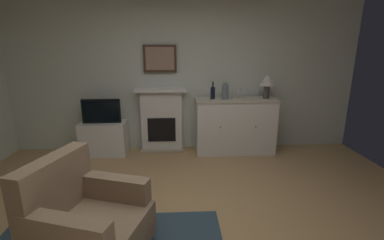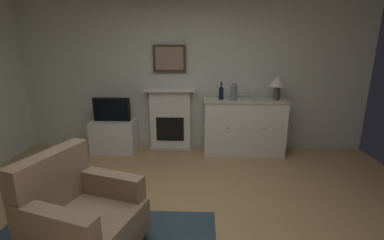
% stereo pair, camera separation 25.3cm
% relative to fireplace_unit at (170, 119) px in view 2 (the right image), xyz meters
% --- Properties ---
extents(ground_plane, '(6.03, 4.97, 0.10)m').
position_rel_fireplace_unit_xyz_m(ground_plane, '(0.38, -2.33, -0.60)').
color(ground_plane, tan).
rests_on(ground_plane, ground).
extents(wall_rear, '(6.03, 0.06, 2.81)m').
position_rel_fireplace_unit_xyz_m(wall_rear, '(0.38, 0.13, 0.86)').
color(wall_rear, silver).
rests_on(wall_rear, ground_plane).
extents(fireplace_unit, '(0.87, 0.30, 1.10)m').
position_rel_fireplace_unit_xyz_m(fireplace_unit, '(0.00, 0.00, 0.00)').
color(fireplace_unit, white).
rests_on(fireplace_unit, ground_plane).
extents(framed_picture, '(0.55, 0.04, 0.45)m').
position_rel_fireplace_unit_xyz_m(framed_picture, '(0.00, 0.05, 1.04)').
color(framed_picture, '#473323').
extents(sideboard_cabinet, '(1.36, 0.49, 0.94)m').
position_rel_fireplace_unit_xyz_m(sideboard_cabinet, '(1.26, -0.18, -0.08)').
color(sideboard_cabinet, white).
rests_on(sideboard_cabinet, ground_plane).
extents(table_lamp, '(0.26, 0.26, 0.40)m').
position_rel_fireplace_unit_xyz_m(table_lamp, '(1.77, -0.18, 0.67)').
color(table_lamp, '#4C4742').
rests_on(table_lamp, sideboard_cabinet).
extents(wine_bottle, '(0.08, 0.08, 0.29)m').
position_rel_fireplace_unit_xyz_m(wine_bottle, '(0.87, -0.18, 0.50)').
color(wine_bottle, black).
rests_on(wine_bottle, sideboard_cabinet).
extents(wine_glass_left, '(0.07, 0.07, 0.16)m').
position_rel_fireplace_unit_xyz_m(wine_glass_left, '(1.20, -0.22, 0.51)').
color(wine_glass_left, silver).
rests_on(wine_glass_left, sideboard_cabinet).
extents(wine_glass_center, '(0.07, 0.07, 0.16)m').
position_rel_fireplace_unit_xyz_m(wine_glass_center, '(1.31, -0.16, 0.51)').
color(wine_glass_center, silver).
rests_on(wine_glass_center, sideboard_cabinet).
extents(wine_glass_right, '(0.07, 0.07, 0.16)m').
position_rel_fireplace_unit_xyz_m(wine_glass_right, '(1.42, -0.22, 0.51)').
color(wine_glass_right, silver).
rests_on(wine_glass_right, sideboard_cabinet).
extents(vase_decorative, '(0.11, 0.11, 0.28)m').
position_rel_fireplace_unit_xyz_m(vase_decorative, '(1.06, -0.23, 0.53)').
color(vase_decorative, slate).
rests_on(vase_decorative, sideboard_cabinet).
extents(tv_cabinet, '(0.75, 0.42, 0.56)m').
position_rel_fireplace_unit_xyz_m(tv_cabinet, '(-0.97, -0.16, -0.27)').
color(tv_cabinet, white).
rests_on(tv_cabinet, ground_plane).
extents(tv_set, '(0.62, 0.07, 0.40)m').
position_rel_fireplace_unit_xyz_m(tv_set, '(-0.98, -0.19, 0.21)').
color(tv_set, black).
rests_on(tv_set, tv_cabinet).
extents(armchair, '(1.00, 0.97, 0.92)m').
position_rel_fireplace_unit_xyz_m(armchair, '(-0.48, -2.59, -0.17)').
color(armchair, '#8C7259').
rests_on(armchair, ground_plane).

